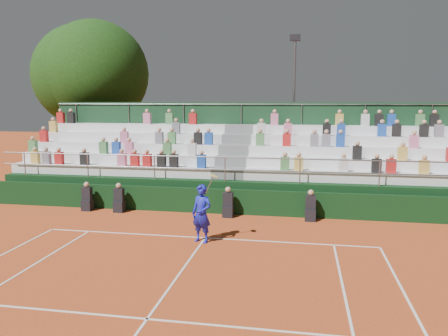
% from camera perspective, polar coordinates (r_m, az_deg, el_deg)
% --- Properties ---
extents(ground, '(90.00, 90.00, 0.00)m').
position_cam_1_polar(ground, '(14.51, -2.47, -9.12)').
color(ground, '#C04D20').
rests_on(ground, ground).
extents(courtside_wall, '(20.00, 0.15, 1.00)m').
position_cam_1_polar(courtside_wall, '(17.41, -0.17, -4.38)').
color(courtside_wall, black).
rests_on(courtside_wall, ground).
extents(line_officials, '(9.40, 0.40, 1.19)m').
position_cam_1_polar(line_officials, '(17.31, -5.38, -4.57)').
color(line_officials, black).
rests_on(line_officials, ground).
extents(grandstand, '(20.00, 5.20, 4.40)m').
position_cam_1_polar(grandstand, '(20.43, 1.48, -0.79)').
color(grandstand, black).
rests_on(grandstand, ground).
extents(tennis_player, '(0.92, 0.64, 2.22)m').
position_cam_1_polar(tennis_player, '(13.88, -2.93, -5.96)').
color(tennis_player, '#191FBC').
rests_on(tennis_player, ground).
extents(tree_west, '(6.47, 6.47, 9.36)m').
position_cam_1_polar(tree_west, '(28.62, -16.41, 11.70)').
color(tree_west, '#342313').
rests_on(tree_west, ground).
extents(tree_east, '(6.32, 6.32, 9.19)m').
position_cam_1_polar(tree_east, '(29.23, -17.76, 11.39)').
color(tree_east, '#342313').
rests_on(tree_east, ground).
extents(floodlight_mast, '(0.60, 0.25, 8.16)m').
position_cam_1_polar(floodlight_mast, '(25.65, 9.10, 9.29)').
color(floodlight_mast, gray).
rests_on(floodlight_mast, ground).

